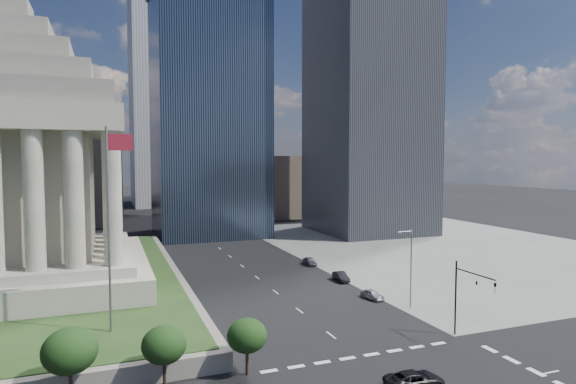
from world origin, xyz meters
name	(u,v)px	position (x,y,z in m)	size (l,w,h in m)	color
ground	(198,232)	(0.00, 100.00, 0.00)	(500.00, 500.00, 0.00)	black
sidewalk_ne	(441,246)	(46.00, 60.00, 0.01)	(68.00, 90.00, 0.03)	slate
war_memorial	(10,140)	(-34.00, 48.00, 21.40)	(34.00, 34.00, 39.00)	gray
flagpole	(110,218)	(-21.83, 24.00, 13.11)	(2.52, 0.24, 20.00)	slate
midrise_glass	(208,115)	(2.00, 95.00, 30.00)	(26.00, 26.00, 60.00)	black
highrise_ne	(369,38)	(42.00, 85.00, 50.00)	(26.00, 28.00, 100.00)	black
building_filler_ne	(275,186)	(32.00, 130.00, 10.00)	(20.00, 30.00, 20.00)	brown
building_filler_nw	(78,176)	(-30.00, 130.00, 14.00)	(24.00, 30.00, 28.00)	brown
traffic_signal_ne	(468,291)	(12.50, 13.70, 5.25)	(0.30, 5.74, 8.00)	black
street_lamp_north	(410,264)	(13.33, 25.00, 5.66)	(2.13, 0.22, 10.00)	slate
pickup_truck	(415,380)	(1.16, 6.78, 0.70)	(5.05, 2.33, 1.40)	black
parked_sedan_near	(372,294)	(11.04, 30.14, 0.63)	(3.70, 1.49, 1.26)	#92969A
parked_sedan_mid	(341,277)	(11.50, 40.32, 0.69)	(1.46, 4.19, 1.38)	black
parked_sedan_far	(310,261)	(11.50, 52.48, 0.70)	(1.65, 4.10, 1.40)	#525459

